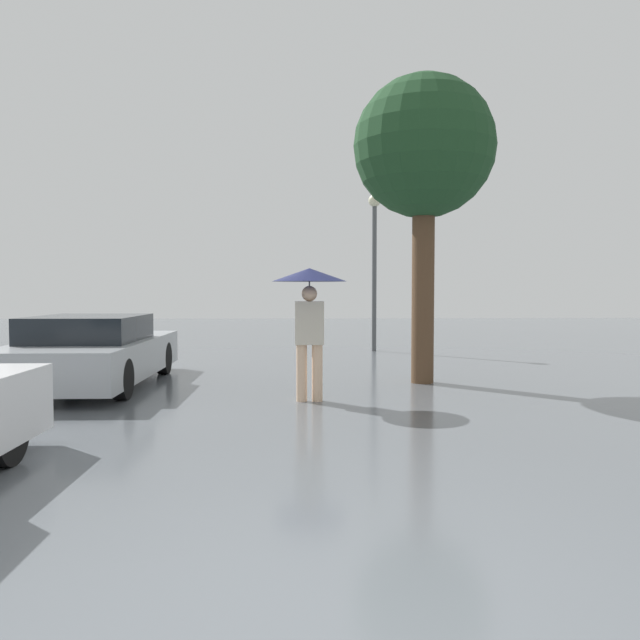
{
  "coord_description": "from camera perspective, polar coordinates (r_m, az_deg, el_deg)",
  "views": [
    {
      "loc": [
        -0.05,
        -2.71,
        1.5
      ],
      "look_at": [
        0.25,
        5.61,
        1.09
      ],
      "focal_mm": 35.0,
      "sensor_mm": 36.0,
      "label": 1
    }
  ],
  "objects": [
    {
      "name": "pedestrian",
      "position": [
        8.32,
        -0.97,
        2.21
      ],
      "size": [
        1.0,
        1.0,
        1.79
      ],
      "color": "beige",
      "rests_on": "ground_plane"
    },
    {
      "name": "tree",
      "position": [
        10.37,
        9.49,
        14.97
      ],
      "size": [
        2.25,
        2.25,
        4.89
      ],
      "color": "brown",
      "rests_on": "ground_plane"
    },
    {
      "name": "parked_car_farthest",
      "position": [
        10.34,
        -20.07,
        -2.79
      ],
      "size": [
        1.8,
        4.23,
        1.1
      ],
      "color": "#9EA3A8",
      "rests_on": "ground_plane"
    },
    {
      "name": "ground_plane",
      "position": [
        3.09,
        -0.98,
        -26.19
      ],
      "size": [
        60.0,
        60.0,
        0.0
      ],
      "primitive_type": "plane",
      "color": "#565B60"
    },
    {
      "name": "street_lamp",
      "position": [
        15.29,
        4.99,
        6.52
      ],
      "size": [
        0.3,
        0.3,
        3.8
      ],
      "color": "#515456",
      "rests_on": "ground_plane"
    }
  ]
}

